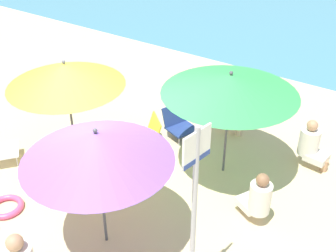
% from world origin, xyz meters
% --- Properties ---
extents(ground_plane, '(40.00, 40.00, 0.00)m').
position_xyz_m(ground_plane, '(0.00, 0.00, 0.00)').
color(ground_plane, '#D3BC8C').
extents(umbrella_yellow, '(1.89, 1.89, 1.91)m').
position_xyz_m(umbrella_yellow, '(-0.69, 0.34, 1.67)').
color(umbrella_yellow, '#4C4C51').
rests_on(umbrella_yellow, ground_plane).
extents(umbrella_green, '(2.14, 2.14, 1.86)m').
position_xyz_m(umbrella_green, '(1.60, 1.55, 1.65)').
color(umbrella_green, '#4C4C51').
rests_on(umbrella_green, ground_plane).
extents(umbrella_purple, '(1.92, 1.92, 1.85)m').
position_xyz_m(umbrella_purple, '(1.00, -0.79, 1.59)').
color(umbrella_purple, '#4C4C51').
rests_on(umbrella_purple, ground_plane).
extents(beach_chair_a, '(0.75, 0.74, 0.59)m').
position_xyz_m(beach_chair_a, '(0.11, 1.40, 0.31)').
color(beach_chair_a, gold).
rests_on(beach_chair_a, ground_plane).
extents(beach_chair_b, '(0.68, 0.66, 0.59)m').
position_xyz_m(beach_chair_b, '(0.35, 2.04, 0.29)').
color(beach_chair_b, navy).
rests_on(beach_chair_b, ground_plane).
extents(person_a, '(0.54, 0.33, 0.92)m').
position_xyz_m(person_a, '(1.04, 2.68, 0.46)').
color(person_a, silver).
rests_on(person_a, ground_plane).
extents(person_c, '(0.57, 0.38, 0.87)m').
position_xyz_m(person_c, '(2.74, 2.55, 0.42)').
color(person_c, silver).
rests_on(person_c, ground_plane).
extents(person_d, '(0.55, 0.47, 0.87)m').
position_xyz_m(person_d, '(2.55, 0.77, 0.41)').
color(person_d, silver).
rests_on(person_d, ground_plane).
extents(warning_sign, '(0.09, 0.41, 2.40)m').
position_xyz_m(warning_sign, '(2.42, -0.83, 1.51)').
color(warning_sign, '#ADADB2').
rests_on(warning_sign, ground_plane).
extents(swim_ring, '(0.53, 0.53, 0.09)m').
position_xyz_m(swim_ring, '(-0.68, -1.19, 0.05)').
color(swim_ring, '#E54C7F').
rests_on(swim_ring, ground_plane).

